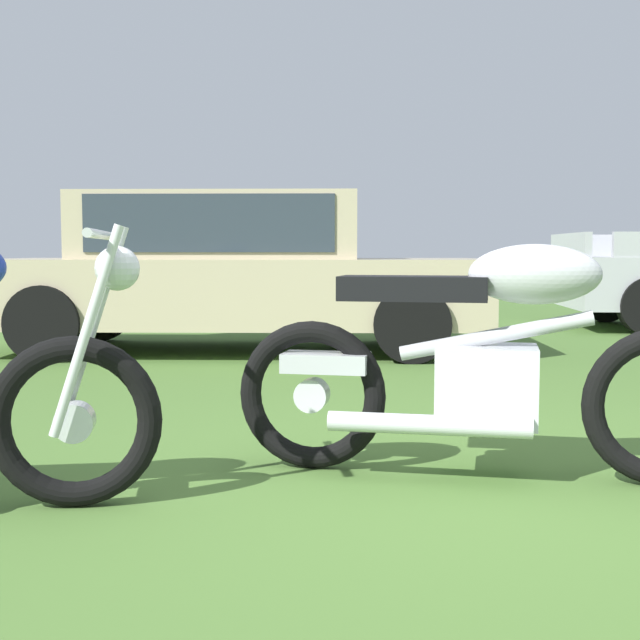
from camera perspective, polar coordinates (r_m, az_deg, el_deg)
name	(u,v)px	position (r m, az deg, el deg)	size (l,w,h in m)	color
ground_plane	(486,494)	(3.35, 11.12, -11.38)	(120.00, 120.00, 0.00)	#476B2D
motorcycle_silver	(488,360)	(3.49, 11.24, -2.67)	(1.87, 1.13, 1.02)	black
car_beige	(231,264)	(7.83, -5.99, 3.74)	(4.76, 2.88, 1.43)	#BCAD8C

